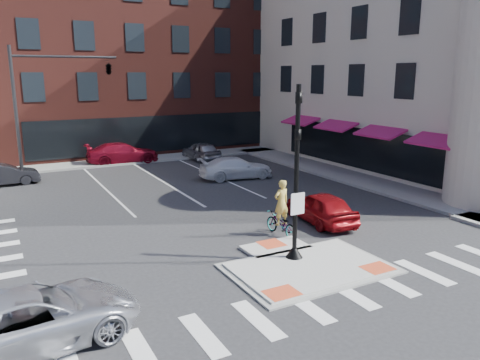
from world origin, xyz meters
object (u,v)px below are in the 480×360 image
silver_suv (31,319)px  white_pickup (236,168)px  bg_car_silver (201,151)px  red_sedan (321,207)px  bg_car_dark (4,175)px  bg_car_red (123,153)px  cyclist (281,217)px

silver_suv → white_pickup: silver_suv is taller
white_pickup → bg_car_silver: bearing=3.2°
white_pickup → silver_suv: bearing=145.7°
red_sedan → bg_car_silver: size_ratio=0.98×
white_pickup → bg_car_dark: 13.73m
red_sedan → bg_car_dark: (-12.00, 14.42, -0.06)m
silver_suv → bg_car_red: (8.05, 22.50, 0.02)m
white_pickup → cyclist: cyclist is taller
white_pickup → cyclist: 10.74m
silver_suv → red_sedan: bearing=-78.7°
red_sedan → bg_car_silver: bearing=-89.6°
white_pickup → bg_car_red: 9.82m
bg_car_silver → cyclist: cyclist is taller
silver_suv → bg_car_silver: size_ratio=1.27×
silver_suv → bg_car_red: 23.90m
bg_car_dark → silver_suv: bearing=178.2°
red_sedan → bg_car_red: bearing=-71.8°
red_sedan → bg_car_silver: bg_car_silver is taller
silver_suv → red_sedan: silver_suv is taller
bg_car_silver → cyclist: 17.54m
white_pickup → cyclist: size_ratio=1.99×
silver_suv → white_pickup: bearing=-51.5°
white_pickup → bg_car_red: bg_car_red is taller
red_sedan → bg_car_red: bg_car_red is taller
bg_car_dark → cyclist: (9.51, -15.03, 0.15)m
red_sedan → cyclist: (-2.49, -0.60, 0.09)m
bg_car_dark → bg_car_red: (7.95, 3.67, 0.11)m
bg_car_dark → bg_car_red: bg_car_red is taller
bg_car_silver → bg_car_red: size_ratio=0.80×
bg_car_silver → bg_car_red: (-5.55, 1.62, 0.05)m
red_sedan → cyclist: cyclist is taller
bg_car_red → red_sedan: bearing=-164.3°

